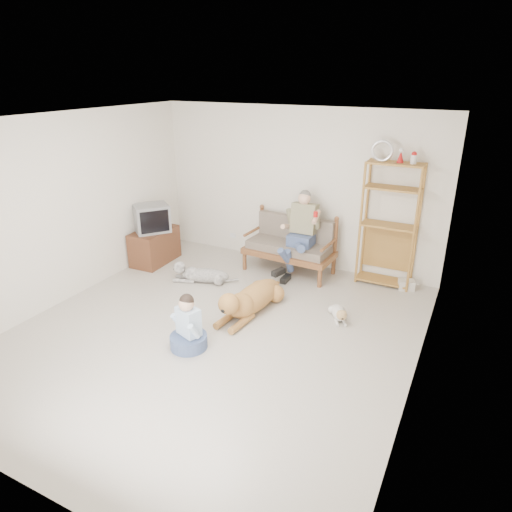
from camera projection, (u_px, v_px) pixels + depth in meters
The scene contains 17 objects.
floor at pixel (214, 333), 6.02m from camera, with size 5.50×5.50×0.00m, color beige.
ceiling at pixel (206, 121), 5.00m from camera, with size 5.50×5.50×0.00m, color silver.
wall_back at pixel (296, 188), 7.78m from camera, with size 5.00×5.00×0.00m, color beige.
wall_front at pixel (4, 353), 3.23m from camera, with size 5.00×5.00×0.00m, color beige.
wall_left at pixel (62, 210), 6.55m from camera, with size 5.50×5.50×0.00m, color beige.
wall_right at pixel (427, 275), 4.46m from camera, with size 5.50×5.50×0.00m, color beige.
loveseat at pixel (291, 244), 7.74m from camera, with size 1.54×0.79×0.95m.
man at pixel (297, 239), 7.43m from camera, with size 0.55×0.78×1.26m.
etagere at pixel (389, 224), 7.06m from camera, with size 0.87×0.38×2.28m.
book_stack at pixel (406, 285), 7.20m from camera, with size 0.24×0.17×0.15m, color silver.
tv_stand at pixel (154, 246), 8.16m from camera, with size 0.53×0.92×0.60m.
crt_tv at pixel (152, 218), 7.91m from camera, with size 0.71×0.73×0.48m.
wall_outlet at pixel (233, 235), 8.69m from camera, with size 0.12×0.02×0.08m, color silver.
golden_retriever at pixel (250, 300), 6.45m from camera, with size 0.53×1.68×0.51m.
shaggy_dog at pixel (200, 274), 7.43m from camera, with size 1.07×0.51×0.33m.
terrier at pixel (339, 313), 6.31m from camera, with size 0.35×0.54×0.22m.
child at pixel (188, 329), 5.61m from camera, with size 0.46×0.46×0.73m.
Camera 1 is at (2.83, -4.38, 3.21)m, focal length 32.00 mm.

